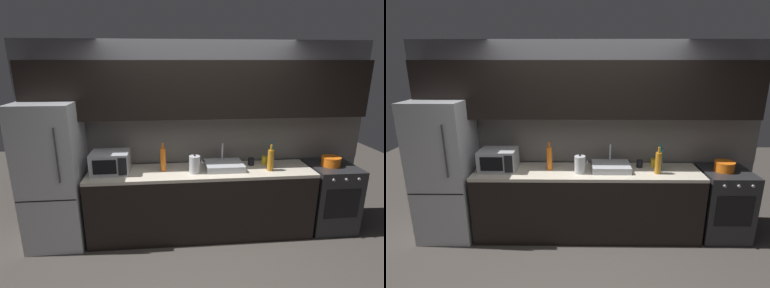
% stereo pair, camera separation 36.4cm
% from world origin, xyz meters
% --- Properties ---
extents(ground_plane, '(10.00, 10.00, 0.00)m').
position_xyz_m(ground_plane, '(0.00, 0.00, 0.00)').
color(ground_plane, '#3D3833').
extents(back_wall, '(4.60, 0.44, 2.50)m').
position_xyz_m(back_wall, '(0.00, 1.20, 1.55)').
color(back_wall, slate).
rests_on(back_wall, ground).
extents(counter_run, '(2.86, 0.60, 0.90)m').
position_xyz_m(counter_run, '(0.00, 0.90, 0.45)').
color(counter_run, black).
rests_on(counter_run, ground).
extents(refrigerator, '(0.68, 0.69, 1.79)m').
position_xyz_m(refrigerator, '(-1.81, 0.90, 0.90)').
color(refrigerator, '#B7BABF').
rests_on(refrigerator, ground).
extents(oven_range, '(0.60, 0.62, 0.90)m').
position_xyz_m(oven_range, '(1.77, 0.90, 0.45)').
color(oven_range, '#232326').
rests_on(oven_range, ground).
extents(microwave, '(0.46, 0.35, 0.27)m').
position_xyz_m(microwave, '(-1.13, 0.92, 1.04)').
color(microwave, '#A8AAAF').
rests_on(microwave, counter_run).
extents(sink_basin, '(0.48, 0.38, 0.30)m').
position_xyz_m(sink_basin, '(0.30, 0.93, 0.94)').
color(sink_basin, '#ADAFB5').
rests_on(sink_basin, counter_run).
extents(kettle, '(0.17, 0.14, 0.24)m').
position_xyz_m(kettle, '(-0.09, 0.82, 1.01)').
color(kettle, '#B7BABF').
rests_on(kettle, counter_run).
extents(wine_bottle_teal, '(0.06, 0.06, 0.35)m').
position_xyz_m(wine_bottle_teal, '(0.92, 0.94, 1.05)').
color(wine_bottle_teal, '#19666B').
rests_on(wine_bottle_teal, counter_run).
extents(wine_bottle_orange, '(0.07, 0.07, 0.36)m').
position_xyz_m(wine_bottle_orange, '(-0.48, 0.93, 1.05)').
color(wine_bottle_orange, orange).
rests_on(wine_bottle_orange, counter_run).
extents(wine_bottle_amber, '(0.08, 0.08, 0.34)m').
position_xyz_m(wine_bottle_amber, '(0.86, 0.81, 1.04)').
color(wine_bottle_amber, '#B27019').
rests_on(wine_bottle_amber, counter_run).
extents(mug_dark, '(0.08, 0.08, 0.10)m').
position_xyz_m(mug_dark, '(0.68, 1.03, 0.95)').
color(mug_dark, black).
rests_on(mug_dark, counter_run).
extents(mug_yellow, '(0.08, 0.08, 0.11)m').
position_xyz_m(mug_yellow, '(0.87, 1.05, 0.95)').
color(mug_yellow, gold).
rests_on(mug_yellow, counter_run).
extents(cooking_pot, '(0.24, 0.24, 0.13)m').
position_xyz_m(cooking_pot, '(1.72, 0.90, 0.96)').
color(cooking_pot, orange).
rests_on(cooking_pot, oven_range).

